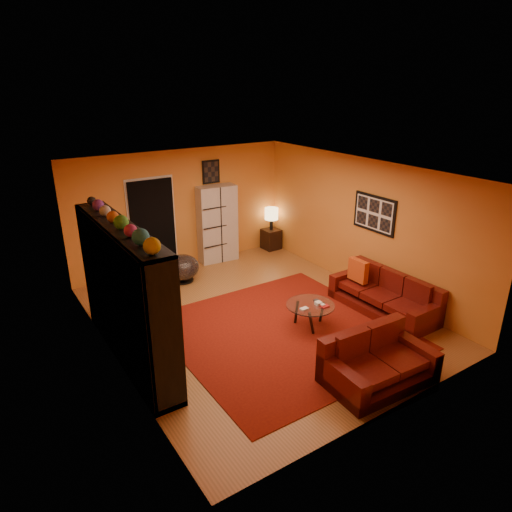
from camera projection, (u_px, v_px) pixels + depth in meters
floor at (256, 317)px, 8.16m from camera, size 6.00×6.00×0.00m
ceiling at (256, 172)px, 7.22m from camera, size 6.00×6.00×0.00m
wall_back at (182, 209)px, 10.03m from camera, size 6.00×0.00×6.00m
wall_front at (396, 323)px, 5.35m from camera, size 6.00×0.00×6.00m
wall_left at (108, 283)px, 6.41m from camera, size 0.00×6.00×6.00m
wall_right at (362, 225)px, 8.97m from camera, size 0.00×6.00×6.00m
rug at (284, 332)px, 7.67m from camera, size 3.60×3.60×0.01m
doorway at (153, 227)px, 9.74m from camera, size 0.95×0.10×2.04m
wall_art_right at (374, 214)px, 8.62m from camera, size 0.03×1.00×0.70m
wall_art_back at (211, 172)px, 10.12m from camera, size 0.42×0.03×0.52m
entertainment_unit at (125, 295)px, 6.62m from camera, size 0.45×3.00×2.10m
tv at (128, 296)px, 6.72m from camera, size 0.93×0.12×0.53m
sofa at (386, 296)px, 8.31m from camera, size 0.85×2.02×0.85m
loveseat at (375, 361)px, 6.38m from camera, size 1.56×0.98×0.85m
throw_pillow at (358, 270)px, 8.53m from camera, size 0.12×0.42×0.42m
coffee_table at (310, 307)px, 7.72m from camera, size 0.82×0.82×0.41m
storage_cabinet at (217, 224)px, 10.42m from camera, size 0.91×0.46×1.77m
bowl_chair at (182, 268)px, 9.50m from camera, size 0.70×0.70×0.57m
side_table at (271, 239)px, 11.37m from camera, size 0.41×0.41×0.50m
table_lamp at (271, 214)px, 11.13m from camera, size 0.33×0.33×0.55m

